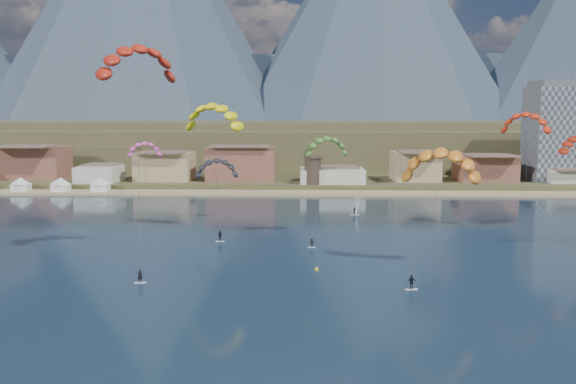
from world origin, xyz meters
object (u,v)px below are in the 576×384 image
(apartment_tower, at_px, (561,132))
(watchtower, at_px, (313,170))
(kitesurfer_orange, at_px, (441,160))
(kitesurfer_yellow, at_px, (214,113))
(kitesurfer_green, at_px, (326,144))
(buoy, at_px, (317,269))
(windsurfer, at_px, (355,209))
(kitesurfer_red, at_px, (137,58))

(apartment_tower, bearing_deg, watchtower, -170.07)
(kitesurfer_orange, bearing_deg, kitesurfer_yellow, 144.44)
(watchtower, bearing_deg, kitesurfer_green, -88.64)
(kitesurfer_green, bearing_deg, watchtower, 91.36)
(watchtower, relative_size, buoy, 13.99)
(kitesurfer_yellow, height_order, windsurfer, kitesurfer_yellow)
(watchtower, bearing_deg, windsurfer, -78.21)
(watchtower, bearing_deg, buoy, -90.20)
(watchtower, relative_size, windsurfer, 2.06)
(kitesurfer_yellow, relative_size, kitesurfer_green, 1.31)
(windsurfer, relative_size, buoy, 6.80)
(watchtower, xyz_separation_m, kitesurfer_orange, (17.97, -92.26, 9.85))
(kitesurfer_green, relative_size, buoy, 32.90)
(kitesurfer_green, bearing_deg, kitesurfer_yellow, 165.61)
(kitesurfer_red, xyz_separation_m, windsurfer, (36.98, 44.87, -30.11))
(kitesurfer_orange, bearing_deg, kitesurfer_green, 127.05)
(kitesurfer_red, distance_m, kitesurfer_yellow, 27.04)
(kitesurfer_red, relative_size, buoy, 56.98)
(kitesurfer_red, bearing_deg, kitesurfer_green, 33.05)
(watchtower, xyz_separation_m, kitesurfer_yellow, (-20.01, -65.11, 16.90))
(watchtower, height_order, kitesurfer_orange, kitesurfer_orange)
(apartment_tower, relative_size, kitesurfer_green, 1.58)
(watchtower, bearing_deg, kitesurfer_orange, -78.98)
(kitesurfer_red, bearing_deg, windsurfer, 50.50)
(kitesurfer_yellow, height_order, kitesurfer_green, kitesurfer_yellow)
(apartment_tower, height_order, kitesurfer_green, apartment_tower)
(kitesurfer_orange, height_order, windsurfer, kitesurfer_orange)
(kitesurfer_yellow, relative_size, buoy, 43.21)
(kitesurfer_green, bearing_deg, apartment_tower, 47.23)
(kitesurfer_yellow, bearing_deg, kitesurfer_red, -107.17)
(watchtower, distance_m, kitesurfer_green, 71.58)
(kitesurfer_red, xyz_separation_m, kitesurfer_orange, (45.59, -2.52, -15.22))
(kitesurfer_green, bearing_deg, kitesurfer_red, -146.95)
(kitesurfer_yellow, bearing_deg, kitesurfer_orange, -35.56)
(kitesurfer_yellow, bearing_deg, watchtower, 72.92)
(watchtower, xyz_separation_m, kitesurfer_green, (1.68, -70.68, 11.16))
(kitesurfer_yellow, bearing_deg, buoy, -56.52)
(apartment_tower, xyz_separation_m, kitesurfer_green, (-78.32, -84.68, -0.29))
(apartment_tower, distance_m, kitesurfer_yellow, 127.64)
(kitesurfer_orange, bearing_deg, apartment_tower, 59.73)
(windsurfer, bearing_deg, buoy, -100.98)
(windsurfer, bearing_deg, watchtower, 101.79)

